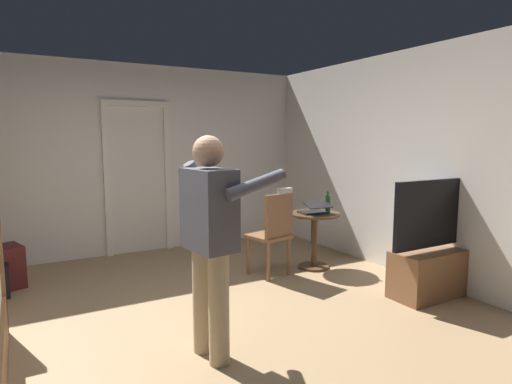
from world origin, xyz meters
name	(u,v)px	position (x,y,z in m)	size (l,w,h in m)	color
ground_plane	(175,337)	(0.00, 0.00, 0.00)	(6.44, 6.44, 0.00)	#997A56
wall_back	(104,160)	(0.00, 2.88, 1.32)	(6.10, 0.12, 2.64)	silver
wall_right	(429,165)	(2.99, 0.00, 1.32)	(0.12, 5.87, 2.64)	silver
doorway_frame	(138,167)	(0.43, 2.80, 1.22)	(0.93, 0.08, 2.13)	white
tv_flatscreen	(433,261)	(2.63, -0.40, 0.37)	(1.17, 0.40, 1.21)	brown
side_table	(314,231)	(2.14, 0.96, 0.47)	(0.63, 0.63, 0.70)	#4C331E
laptop	(314,209)	(2.10, 0.92, 0.75)	(0.35, 0.36, 0.16)	black
bottle_on_table	(328,204)	(2.28, 0.88, 0.82)	(0.06, 0.06, 0.27)	#21451D
wooden_chair	(273,231)	(1.51, 0.93, 0.54)	(0.51, 0.51, 0.99)	brown
person_blue_shirt	(211,233)	(0.14, -0.43, 0.95)	(0.74, 0.59, 1.65)	tan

